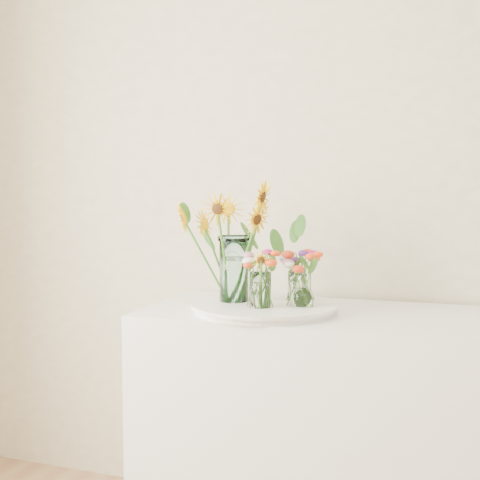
{
  "coord_description": "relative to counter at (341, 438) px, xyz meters",
  "views": [
    {
      "loc": [
        0.1,
        -0.15,
        1.3
      ],
      "look_at": [
        -0.58,
        1.88,
        1.15
      ],
      "focal_mm": 45.0,
      "sensor_mm": 36.0,
      "label": 1
    }
  ],
  "objects": [
    {
      "name": "wildflower_posy_a",
      "position": [
        -0.26,
        -0.15,
        0.58
      ],
      "size": [
        0.18,
        0.18,
        0.22
      ],
      "primitive_type": null,
      "color": "#F34515",
      "rests_on": "tray"
    },
    {
      "name": "counter",
      "position": [
        0.0,
        0.0,
        0.0
      ],
      "size": [
        1.4,
        0.6,
        0.9
      ],
      "primitive_type": "cube",
      "color": "white",
      "rests_on": "ground_plane"
    },
    {
      "name": "wildflower_posy_c",
      "position": [
        -0.17,
        0.03,
        0.58
      ],
      "size": [
        0.18,
        0.18,
        0.2
      ],
      "primitive_type": null,
      "color": "#F34515",
      "rests_on": "tray"
    },
    {
      "name": "sunflower_bouquet",
      "position": [
        -0.38,
        -0.06,
        0.69
      ],
      "size": [
        0.66,
        0.66,
        0.44
      ],
      "primitive_type": null,
      "rotation": [
        0.0,
        0.0,
        -0.29
      ],
      "color": "#FFBA05",
      "rests_on": "tray"
    },
    {
      "name": "small_vase_a",
      "position": [
        -0.26,
        -0.15,
        0.54
      ],
      "size": [
        0.08,
        0.08,
        0.13
      ],
      "primitive_type": "cylinder",
      "rotation": [
        0.0,
        0.0,
        -0.04
      ],
      "color": "white",
      "rests_on": "tray"
    },
    {
      "name": "small_vase_c",
      "position": [
        -0.17,
        0.03,
        0.53
      ],
      "size": [
        0.08,
        0.08,
        0.11
      ],
      "primitive_type": "cylinder",
      "rotation": [
        0.0,
        0.0,
        0.28
      ],
      "color": "white",
      "rests_on": "tray"
    },
    {
      "name": "mason_jar",
      "position": [
        -0.38,
        -0.06,
        0.6
      ],
      "size": [
        0.13,
        0.13,
        0.24
      ],
      "primitive_type": "cylinder",
      "rotation": [
        0.0,
        0.0,
        -0.29
      ],
      "color": "#ACE2E2",
      "rests_on": "tray"
    },
    {
      "name": "tray",
      "position": [
        -0.26,
        -0.07,
        0.46
      ],
      "size": [
        0.49,
        0.49,
        0.02
      ],
      "primitive_type": "cylinder",
      "color": "white",
      "rests_on": "counter"
    },
    {
      "name": "wildflower_posy_b",
      "position": [
        -0.12,
        -0.08,
        0.58
      ],
      "size": [
        0.22,
        0.22,
        0.21
      ],
      "primitive_type": null,
      "color": "#F34515",
      "rests_on": "tray"
    },
    {
      "name": "small_vase_b",
      "position": [
        -0.12,
        -0.08,
        0.53
      ],
      "size": [
        0.11,
        0.11,
        0.12
      ],
      "primitive_type": null,
      "rotation": [
        0.0,
        0.0,
        -0.4
      ],
      "color": "white",
      "rests_on": "tray"
    }
  ]
}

